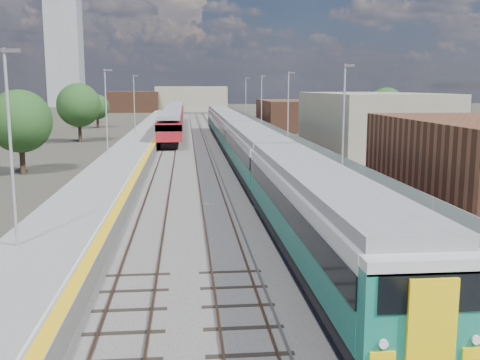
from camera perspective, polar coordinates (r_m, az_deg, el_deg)
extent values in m
plane|color=#47443A|center=(64.25, -2.25, 3.16)|extent=(320.00, 320.00, 0.00)
cube|color=#565451|center=(66.65, -4.31, 3.39)|extent=(10.50, 155.00, 0.06)
cube|color=#4C3323|center=(69.25, -1.84, 3.71)|extent=(0.07, 160.00, 0.14)
cube|color=#4C3323|center=(69.36, -0.65, 3.72)|extent=(0.07, 160.00, 0.14)
cube|color=#4C3323|center=(69.12, -4.74, 3.67)|extent=(0.07, 160.00, 0.14)
cube|color=#4C3323|center=(69.15, -3.55, 3.69)|extent=(0.07, 160.00, 0.14)
cube|color=#4C3323|center=(69.16, -7.65, 3.62)|extent=(0.07, 160.00, 0.14)
cube|color=#4C3323|center=(69.12, -6.45, 3.65)|extent=(0.07, 160.00, 0.14)
cube|color=gray|center=(69.23, -2.11, 3.70)|extent=(0.08, 160.00, 0.10)
cube|color=gray|center=(69.16, -3.27, 3.69)|extent=(0.08, 160.00, 0.10)
cube|color=slate|center=(67.17, 2.11, 3.86)|extent=(4.70, 155.00, 1.00)
cube|color=gray|center=(67.12, 2.12, 4.29)|extent=(4.70, 155.00, 0.03)
cube|color=yellow|center=(66.88, 0.33, 4.30)|extent=(0.40, 155.00, 0.01)
cube|color=gray|center=(67.40, 3.98, 4.81)|extent=(0.06, 155.00, 1.20)
cylinder|color=#9EA0A3|center=(37.26, 10.47, 5.73)|extent=(0.12, 0.12, 7.50)
cube|color=#4C4C4F|center=(37.27, 11.02, 11.34)|extent=(0.70, 0.18, 0.14)
cylinder|color=#9EA0A3|center=(56.73, 4.91, 7.11)|extent=(0.12, 0.12, 7.50)
cube|color=#4C4C4F|center=(56.74, 5.22, 10.80)|extent=(0.70, 0.18, 0.14)
cylinder|color=#9EA0A3|center=(76.47, 2.20, 7.76)|extent=(0.12, 0.12, 7.50)
cube|color=#4C4C4F|center=(76.48, 2.40, 10.49)|extent=(0.70, 0.18, 0.14)
cylinder|color=#9EA0A3|center=(96.32, 0.59, 8.13)|extent=(0.12, 0.12, 7.50)
cube|color=#4C4C4F|center=(96.33, 0.75, 10.30)|extent=(0.70, 0.18, 0.14)
cube|color=slate|center=(66.81, -10.16, 3.69)|extent=(4.30, 155.00, 1.00)
cube|color=gray|center=(66.76, -10.18, 4.12)|extent=(4.30, 155.00, 0.03)
cube|color=yellow|center=(66.63, -8.54, 4.17)|extent=(0.45, 155.00, 0.01)
cube|color=silver|center=(66.65, -8.84, 4.17)|extent=(0.08, 155.00, 0.01)
cylinder|color=#9EA0A3|center=(22.85, -22.26, 2.87)|extent=(0.12, 0.12, 7.50)
cube|color=#4C4C4F|center=(22.70, -22.23, 12.08)|extent=(0.70, 0.18, 0.14)
cylinder|color=#9EA0A3|center=(48.26, -13.43, 6.47)|extent=(0.12, 0.12, 7.50)
cube|color=#4C4C4F|center=(48.19, -13.30, 10.81)|extent=(0.70, 0.18, 0.14)
cylinder|color=#9EA0A3|center=(74.09, -10.69, 7.55)|extent=(0.12, 0.12, 7.50)
cube|color=#4C4C4F|center=(74.04, -10.58, 10.37)|extent=(0.70, 0.18, 0.14)
cube|color=gray|center=(62.06, 13.00, 5.66)|extent=(11.00, 22.00, 6.40)
cube|color=brown|center=(93.36, 4.79, 6.60)|extent=(8.00, 18.00, 4.80)
cube|color=gray|center=(163.80, -4.98, 8.24)|extent=(20.00, 14.00, 7.00)
cube|color=brown|center=(159.46, -10.77, 7.82)|extent=(14.00, 12.00, 5.60)
cube|color=gray|center=(208.31, -17.38, 12.66)|extent=(11.00, 11.00, 40.00)
cube|color=black|center=(22.85, 7.68, -6.39)|extent=(2.79, 20.04, 0.47)
cube|color=#136661|center=(22.64, 7.73, -4.39)|extent=(2.90, 20.04, 1.17)
cube|color=black|center=(22.44, 7.78, -2.09)|extent=(2.96, 20.04, 0.80)
cube|color=silver|center=(22.32, 7.82, -0.49)|extent=(2.90, 20.04, 0.49)
cube|color=gray|center=(22.25, 7.84, 0.60)|extent=(2.57, 20.04, 0.41)
cube|color=black|center=(42.69, 1.43, 1.14)|extent=(2.79, 20.04, 0.47)
cube|color=#136661|center=(42.58, 1.44, 2.23)|extent=(2.90, 20.04, 1.17)
cube|color=black|center=(42.47, 1.44, 3.47)|extent=(2.96, 20.04, 0.80)
cube|color=silver|center=(42.41, 1.45, 4.33)|extent=(2.90, 20.04, 0.49)
cube|color=gray|center=(42.37, 1.45, 4.91)|extent=(2.57, 20.04, 0.41)
cube|color=black|center=(62.98, -0.82, 3.86)|extent=(2.79, 20.04, 0.47)
cube|color=#136661|center=(62.90, -0.82, 4.60)|extent=(2.90, 20.04, 1.17)
cube|color=black|center=(62.83, -0.82, 5.44)|extent=(2.96, 20.04, 0.80)
cube|color=silver|center=(62.78, -0.82, 6.02)|extent=(2.90, 20.04, 0.49)
cube|color=gray|center=(62.76, -0.83, 6.42)|extent=(2.57, 20.04, 0.41)
cube|color=black|center=(83.39, -1.98, 5.25)|extent=(2.79, 20.04, 0.47)
cube|color=#136661|center=(83.33, -1.98, 5.81)|extent=(2.90, 20.04, 1.17)
cube|color=black|center=(83.27, -1.98, 6.45)|extent=(2.96, 20.04, 0.80)
cube|color=silver|center=(83.24, -1.99, 6.89)|extent=(2.90, 20.04, 0.49)
cube|color=gray|center=(83.22, -1.99, 7.18)|extent=(2.57, 20.04, 0.41)
cube|color=#136661|center=(13.18, 18.23, -12.94)|extent=(2.88, 0.62, 2.16)
cube|color=black|center=(12.69, 18.96, -10.88)|extent=(2.36, 0.06, 0.82)
cube|color=yellow|center=(12.90, 18.90, -13.97)|extent=(1.08, 0.10, 2.16)
cube|color=black|center=(71.33, -7.01, 4.11)|extent=(1.94, 16.53, 0.68)
cube|color=maroon|center=(71.19, -7.04, 5.41)|extent=(2.87, 19.44, 2.05)
cube|color=black|center=(71.16, -7.05, 5.82)|extent=(2.93, 19.44, 0.72)
cube|color=gray|center=(71.10, -7.06, 6.64)|extent=(2.56, 19.44, 0.41)
cube|color=black|center=(91.19, -6.70, 5.29)|extent=(1.94, 16.53, 0.68)
cube|color=maroon|center=(91.09, -6.72, 6.31)|extent=(2.87, 19.44, 2.05)
cube|color=black|center=(91.06, -6.72, 6.63)|extent=(2.93, 19.44, 0.72)
cube|color=gray|center=(91.02, -6.74, 7.27)|extent=(2.56, 19.44, 0.41)
cube|color=black|center=(111.09, -6.50, 6.05)|extent=(1.94, 16.53, 0.68)
cube|color=maroon|center=(111.00, -6.51, 6.88)|extent=(2.87, 19.44, 2.05)
cube|color=black|center=(110.98, -6.52, 7.14)|extent=(2.93, 19.44, 0.72)
cube|color=gray|center=(110.94, -6.53, 7.67)|extent=(2.56, 19.44, 0.41)
cylinder|color=#382619|center=(48.88, -21.22, 1.91)|extent=(0.44, 0.44, 2.40)
sphere|color=#203E17|center=(48.60, -21.45, 5.58)|extent=(5.08, 5.08, 5.08)
cylinder|color=#382619|center=(74.86, -15.95, 4.71)|extent=(0.44, 0.44, 2.62)
sphere|color=#203E17|center=(74.67, -16.07, 7.32)|extent=(5.52, 5.52, 5.52)
cylinder|color=#382619|center=(99.57, -14.25, 5.71)|extent=(0.44, 0.44, 1.99)
sphere|color=#203E17|center=(99.44, -14.31, 7.21)|extent=(4.21, 4.21, 4.21)
cylinder|color=#382619|center=(83.39, 14.52, 5.16)|extent=(0.44, 0.44, 2.43)
sphere|color=#203E17|center=(83.22, 14.61, 7.34)|extent=(5.12, 5.12, 5.12)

